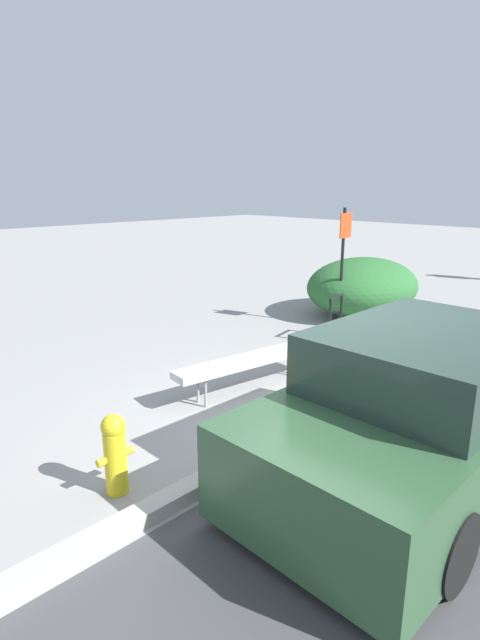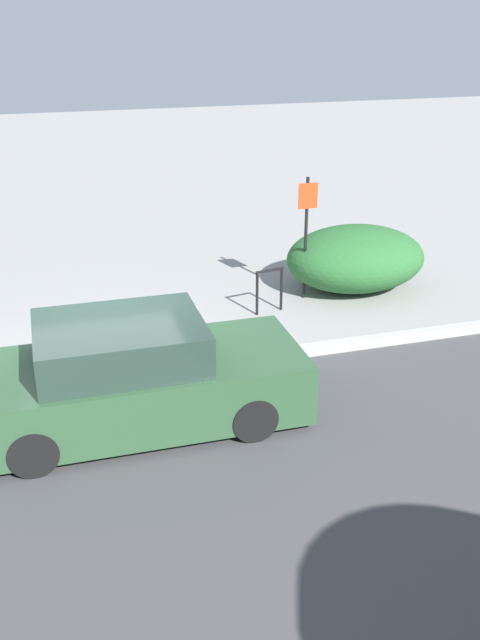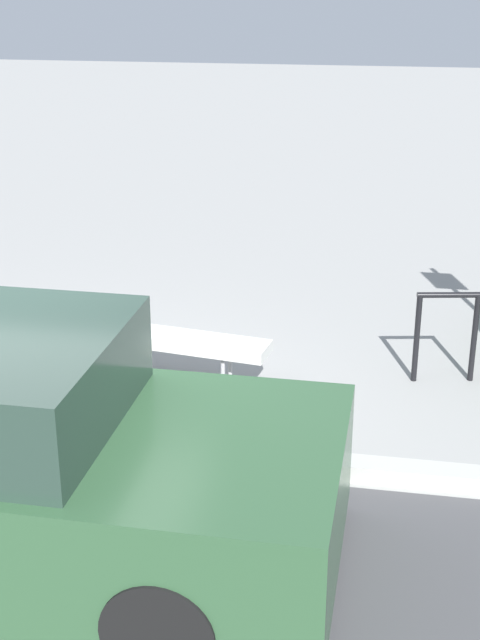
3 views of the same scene
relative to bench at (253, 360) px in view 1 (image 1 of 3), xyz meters
name	(u,v)px [view 1 (image 1 of 3)]	position (x,y,z in m)	size (l,w,h in m)	color
ground_plane	(303,434)	(-0.52, -1.27, -0.43)	(60.00, 60.00, 0.00)	gray
curb	(303,428)	(-0.52, -1.27, -0.37)	(60.00, 0.20, 0.13)	#A8A8A3
bench	(253,360)	(0.00, 0.00, 0.00)	(2.40, 0.68, 0.49)	#99999E
bike_rack	(336,313)	(2.64, 0.49, 0.07)	(0.55, 0.16, 0.83)	black
sign_post	(343,257)	(3.50, 0.96, 0.95)	(0.36, 0.08, 2.30)	black
fire_hydrant	(115,452)	(-2.59, -0.75, -0.02)	(0.36, 0.22, 0.77)	gold
shrub_hedge	(363,286)	(4.63, 1.17, 0.18)	(2.73, 2.14, 1.22)	#28602D
parked_car_near	(429,407)	(-0.26, -2.55, 0.23)	(4.37, 1.83, 1.47)	black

